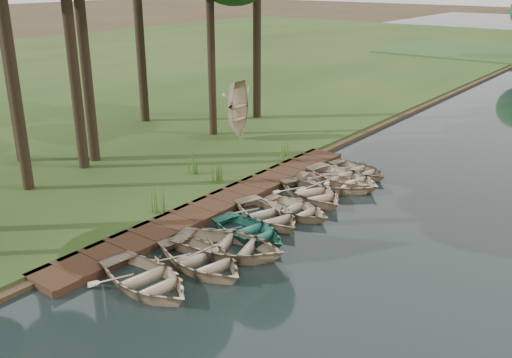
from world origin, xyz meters
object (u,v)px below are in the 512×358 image
Objects in this scene: rowboat_1 at (201,256)px; rowboat_2 at (228,243)px; stored_rowboat at (239,133)px; boardwalk at (221,203)px; rowboat_0 at (146,276)px.

rowboat_2 is (0.10, 1.17, 0.02)m from rowboat_1.
stored_rowboat is at bearing 21.15° from rowboat_2.
rowboat_1 is at bearing -56.14° from boardwalk.
rowboat_0 is at bearing 153.67° from rowboat_2.
stored_rowboat reaches higher than rowboat_1.
rowboat_2 is 12.68m from stored_rowboat.
rowboat_1 reaches higher than boardwalk.
rowboat_1 is at bearing -146.91° from stored_rowboat.
rowboat_2 is at bearing -45.89° from boardwalk.
rowboat_0 reaches higher than boardwalk.
boardwalk is 4.13m from rowboat_2.
stored_rowboat reaches higher than boardwalk.
rowboat_2 is (2.87, -2.96, 0.29)m from boardwalk.
boardwalk is 6.45m from rowboat_0.
boardwalk is 4.51× the size of rowboat_0.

